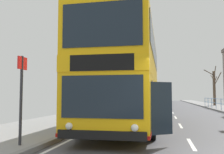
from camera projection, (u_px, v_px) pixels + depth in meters
The scene contains 3 objects.
double_decker_bus_main at pixel (128, 79), 12.05m from camera, with size 3.31×10.96×4.38m.
bus_stop_sign_near at pixel (21, 89), 7.00m from camera, with size 0.08×0.44×2.48m.
bare_tree_far_01 at pixel (214, 86), 34.70m from camera, with size 2.21×3.08×5.36m.
Camera 1 is at (-0.85, -5.60, 1.51)m, focal length 39.98 mm.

